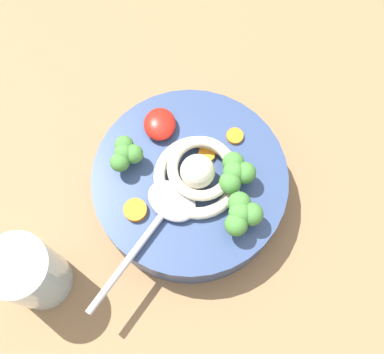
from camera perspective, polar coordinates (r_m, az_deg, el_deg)
name	(u,v)px	position (r cm, az deg, el deg)	size (l,w,h in cm)	color
table_slab	(190,219)	(64.96, -0.23, -4.80)	(99.33, 99.33, 3.47)	#936D47
soup_bowl	(192,184)	(61.44, 0.00, -0.85)	(23.28, 23.28, 5.59)	#334775
noodle_pile	(198,173)	(57.55, 0.68, 0.42)	(11.25, 11.03, 4.52)	beige
soup_spoon	(164,212)	(56.86, -3.19, -3.96)	(15.90, 12.87, 1.60)	#B7B7BC
chili_sauce_dollop	(159,124)	(60.58, -3.73, 6.00)	(4.30, 3.87, 1.93)	red
broccoli_floret_near_spoon	(125,154)	(58.10, -7.64, 2.62)	(4.40, 3.78, 3.48)	#7A9E60
broccoli_floret_right	(241,214)	(55.20, 5.60, -4.20)	(5.05, 4.34, 3.99)	#7A9E60
broccoli_floret_beside_noodles	(235,173)	(56.66, 4.90, 0.48)	(4.95, 4.26, 3.92)	#7A9E60
carrot_slice_beside_chili	(135,210)	(57.62, -6.51, -3.75)	(2.68, 2.68, 0.79)	orange
carrot_slice_extra_b	(206,154)	(59.62, 1.63, 2.59)	(2.02, 2.02, 0.59)	orange
carrot_slice_extra_a	(234,136)	(60.80, 4.84, 4.65)	(2.05, 2.05, 0.49)	orange
drinking_glass	(29,273)	(58.95, -17.96, -10.35)	(7.03, 7.03, 11.07)	silver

